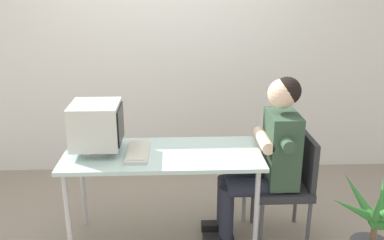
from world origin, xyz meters
The scene contains 8 objects.
ground_plane centered at (0.00, 0.00, 0.00)m, with size 12.00×12.00×0.00m, color gray.
wall_back centered at (0.30, 1.40, 1.50)m, with size 8.00×0.10×3.00m, color silver.
desk centered at (0.00, 0.00, 0.68)m, with size 1.44×0.63×0.75m.
crt_monitor centered at (-0.48, 0.05, 0.95)m, with size 0.35×0.36×0.37m.
keyboard centered at (-0.18, 0.00, 0.76)m, with size 0.16×0.43×0.03m.
office_chair centered at (0.97, 0.04, 0.47)m, with size 0.42×0.42×0.83m.
person_seated centered at (0.79, 0.04, 0.71)m, with size 0.71×0.56×1.29m.
potted_plant centered at (1.42, -0.47, 0.30)m, with size 0.67×0.56×0.76m.
Camera 1 is at (0.09, -2.88, 1.96)m, focal length 39.74 mm.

